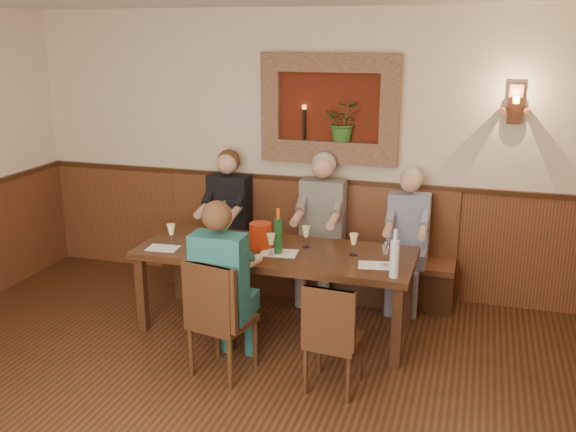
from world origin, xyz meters
name	(u,v)px	position (x,y,z in m)	size (l,w,h in m)	color
room_shell	(171,161)	(0.00, 0.00, 1.89)	(6.04, 6.04, 2.82)	beige
wainscoting	(182,370)	(0.00, 0.00, 0.59)	(6.02, 6.02, 1.15)	#562A18
wall_niche	(333,114)	(0.24, 2.94, 1.81)	(1.36, 0.30, 1.06)	#551A0C
wall_sconce	(515,105)	(1.90, 2.93, 1.94)	(0.25, 0.20, 0.35)	#562A18
dining_table	(275,258)	(0.00, 1.85, 0.68)	(2.40, 0.90, 0.75)	black
bench	(304,260)	(0.00, 2.79, 0.33)	(3.00, 0.45, 1.11)	#381E0F
chair_near_left	(222,340)	(-0.16, 1.00, 0.28)	(0.50, 0.50, 0.95)	black
chair_near_right	(333,358)	(0.71, 1.02, 0.25)	(0.41, 0.41, 0.86)	black
person_bench_left	(227,231)	(-0.80, 2.69, 0.59)	(0.42, 0.52, 1.43)	black
person_bench_mid	(320,239)	(0.19, 2.69, 0.60)	(0.43, 0.53, 1.46)	#524F4B
person_bench_right	(406,252)	(1.04, 2.69, 0.56)	(0.39, 0.48, 1.35)	navy
person_chair_front	(225,301)	(-0.16, 1.07, 0.58)	(0.41, 0.50, 1.40)	navy
spittoon_bucket	(260,235)	(-0.14, 1.88, 0.86)	(0.19, 0.19, 0.22)	#B4290B
wine_bottle_green_a	(278,235)	(0.05, 1.77, 0.91)	(0.09, 0.09, 0.40)	#19471E
wine_bottle_green_b	(225,225)	(-0.50, 1.93, 0.90)	(0.08, 0.08, 0.38)	#19471E
water_bottle	(395,258)	(1.07, 1.51, 0.91)	(0.08, 0.08, 0.38)	silver
tasting_sheet_a	(163,248)	(-0.95, 1.60, 0.75)	(0.27, 0.19, 0.00)	white
tasting_sheet_b	(279,253)	(0.06, 1.78, 0.75)	(0.31, 0.22, 0.00)	white
tasting_sheet_c	(375,265)	(0.89, 1.72, 0.75)	(0.27, 0.19, 0.00)	white
tasting_sheet_d	(231,257)	(-0.30, 1.57, 0.75)	(0.27, 0.20, 0.00)	white
wine_glass_0	(256,232)	(-0.23, 2.01, 0.85)	(0.08, 0.08, 0.19)	white
wine_glass_1	(243,249)	(-0.18, 1.53, 0.85)	(0.08, 0.08, 0.19)	#FFF998
wine_glass_2	(171,235)	(-0.92, 1.71, 0.85)	(0.08, 0.08, 0.19)	#FFF998
wine_glass_3	(354,245)	(0.68, 1.91, 0.85)	(0.08, 0.08, 0.19)	#FFF998
wine_glass_4	(202,240)	(-0.60, 1.65, 0.85)	(0.08, 0.08, 0.19)	#FFF998
wine_glass_5	(271,245)	(0.01, 1.70, 0.85)	(0.08, 0.08, 0.19)	#FFF998
wine_glass_6	(385,254)	(0.97, 1.74, 0.85)	(0.08, 0.08, 0.19)	white
wine_glass_7	(306,237)	(0.24, 2.00, 0.85)	(0.08, 0.08, 0.19)	#FFF998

